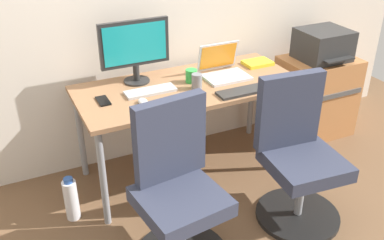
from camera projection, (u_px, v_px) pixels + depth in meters
ground_plane at (189, 170)px, 3.34m from camera, size 5.28×5.28×0.00m
desk at (189, 94)px, 3.04m from camera, size 1.53×0.69×0.71m
office_chair_left at (177, 193)px, 2.42m from camera, size 0.54×0.54×0.94m
office_chair_right at (298, 158)px, 2.73m from camera, size 0.54×0.54×0.94m
side_cabinet at (315, 96)px, 3.72m from camera, size 0.59×0.45×0.67m
printer at (323, 45)px, 3.50m from camera, size 0.38×0.40×0.24m
water_bottle_on_floor at (71, 199)px, 2.81m from camera, size 0.09×0.09×0.31m
desktop_monitor at (135, 47)px, 2.94m from camera, size 0.48×0.18×0.43m
open_laptop at (223, 68)px, 3.13m from camera, size 0.31×0.27×0.22m
keyboard_by_monitor at (150, 91)px, 2.90m from camera, size 0.34×0.12×0.02m
keyboard_by_laptop at (242, 92)px, 2.89m from camera, size 0.34×0.12×0.02m
mouse_by_monitor at (143, 102)px, 2.74m from camera, size 0.06×0.10×0.03m
mouse_by_laptop at (159, 103)px, 2.72m from camera, size 0.06×0.10×0.03m
coffee_mug at (191, 76)px, 3.03m from camera, size 0.08×0.08×0.09m
pen_cup at (197, 81)px, 2.93m from camera, size 0.07×0.07×0.10m
phone_near_monitor at (103, 101)px, 2.78m from camera, size 0.07×0.14×0.01m
phone_near_laptop at (223, 63)px, 3.35m from camera, size 0.07×0.14×0.01m
notebook at (258, 63)px, 3.34m from camera, size 0.21×0.15×0.03m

